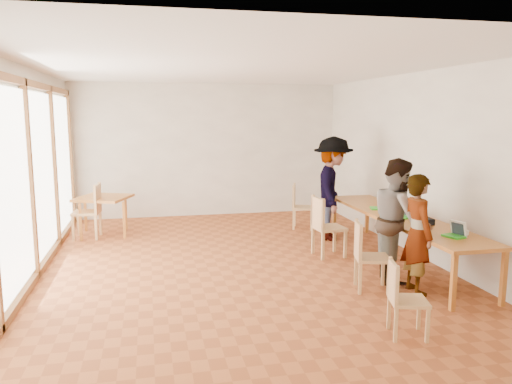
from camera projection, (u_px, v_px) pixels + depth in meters
ground at (239, 265)px, 7.74m from camera, size 8.00×8.00×0.00m
wall_back at (208, 150)px, 11.37m from camera, size 6.00×0.10×3.00m
wall_front at (336, 228)px, 3.65m from camera, size 6.00×0.10×3.00m
wall_right at (420, 165)px, 8.13m from camera, size 0.10×8.00×3.00m
window_wall at (28, 174)px, 6.89m from camera, size 0.10×8.00×3.00m
ceiling at (238, 66)px, 7.27m from camera, size 6.00×8.00×0.04m
communal_table at (401, 219)px, 7.79m from camera, size 0.80×4.00×0.75m
side_table at (103, 201)px, 9.59m from camera, size 0.90×0.90×0.75m
chair_near at (401, 291)px, 5.22m from camera, size 0.46×0.46×0.43m
chair_mid at (365, 249)px, 6.58m from camera, size 0.53×0.53×0.49m
chair_far at (323, 220)px, 8.13m from camera, size 0.50×0.50×0.53m
chair_empty at (298, 202)px, 10.16m from camera, size 0.54×0.54×0.48m
chair_spare at (92, 205)px, 9.35m from camera, size 0.53×0.53×0.55m
person_near at (418, 234)px, 6.45m from camera, size 0.41×0.59×1.57m
person_mid at (397, 220)px, 6.96m from camera, size 0.82×0.96×1.73m
person_far at (333, 189)px, 9.21m from camera, size 1.12×1.41×1.92m
laptop_near at (456, 232)px, 6.45m from camera, size 0.28×0.30×0.21m
laptop_mid at (405, 214)px, 7.66m from camera, size 0.26×0.28×0.20m
laptop_far at (378, 206)px, 8.32m from camera, size 0.26×0.28×0.20m
yellow_mug at (403, 208)px, 8.17m from camera, size 0.15×0.15×0.10m
green_bottle at (394, 212)px, 7.36m from camera, size 0.07×0.07×0.28m
clear_glass at (398, 206)px, 8.40m from camera, size 0.07×0.07×0.09m
condiment_cup at (466, 232)px, 6.57m from camera, size 0.08×0.08×0.06m
pink_phone at (391, 216)px, 7.70m from camera, size 0.05×0.10×0.01m
black_pouch at (425, 221)px, 7.21m from camera, size 0.16×0.26×0.09m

